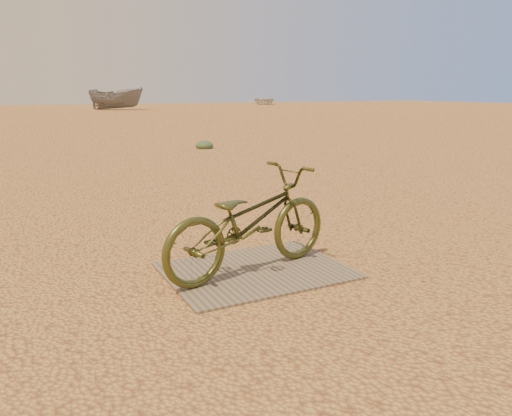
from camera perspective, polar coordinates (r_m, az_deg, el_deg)
name	(u,v)px	position (r m, az deg, el deg)	size (l,w,h in m)	color
ground	(220,254)	(4.93, -4.19, -5.30)	(120.00, 120.00, 0.00)	gold
plywood_board	(256,271)	(4.46, 0.00, -7.16)	(1.56, 1.18, 0.02)	#796B52
bicycle	(250,221)	(4.28, -0.73, -1.51)	(0.60, 1.73, 0.91)	#42461C
boat_mid_right	(116,99)	(44.93, -15.70, 11.94)	(1.81, 4.81, 1.86)	slate
boat_far_right	(264,100)	(61.33, 0.89, 12.25)	(3.57, 5.00, 1.04)	silver
kale_b	(204,148)	(14.15, -5.91, 6.80)	(0.50, 0.50, 0.28)	#4B6141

